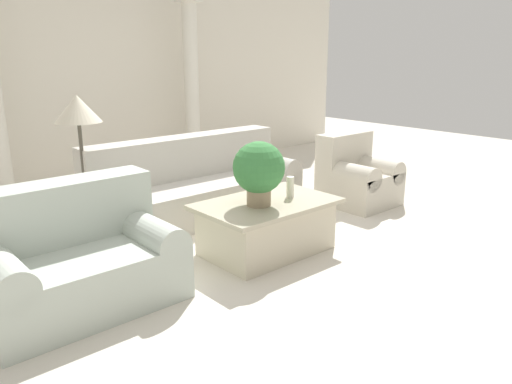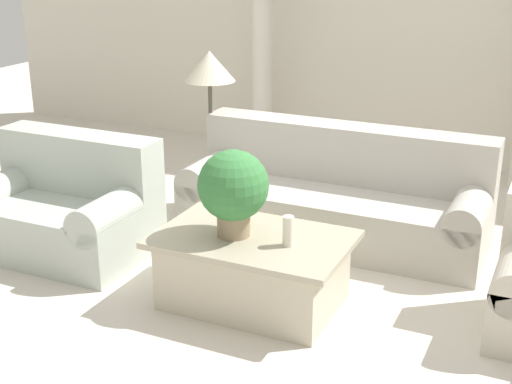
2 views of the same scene
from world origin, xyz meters
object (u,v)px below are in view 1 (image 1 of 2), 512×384
Objects in this scene: sofa_long at (195,186)px; coffee_table at (267,226)px; potted_plant at (259,170)px; armchair at (356,176)px; floor_lamp at (78,116)px; loveseat at (76,258)px.

sofa_long reaches higher than coffee_table.
sofa_long is 1.92× the size of coffee_table.
armchair is (1.98, 0.45, -0.46)m from potted_plant.
armchair is (1.86, 0.41, 0.10)m from coffee_table.
sofa_long is 1.71× the size of floor_lamp.
armchair is (2.94, -1.03, -0.87)m from floor_lamp.
sofa_long is 4.22× the size of potted_plant.
potted_plant is 0.68× the size of armchair.
coffee_table is 1.49× the size of armchair.
sofa_long is at bearing 84.80° from coffee_table.
coffee_table is 1.90m from armchair.
loveseat is 1.61× the size of armchair.
potted_plant is (-0.24, -1.34, 0.47)m from sofa_long.
loveseat is at bearing 173.26° from coffee_table.
potted_plant is 0.41× the size of floor_lamp.
loveseat is 3.56m from armchair.
loveseat is (-1.81, -1.11, 0.01)m from sofa_long.
coffee_table is 0.89× the size of floor_lamp.
coffee_table is 2.05m from floor_lamp.
loveseat is 1.64m from floor_lamp.
floor_lamp is at bearing 122.90° from potted_plant.
sofa_long is 1.95m from armchair.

